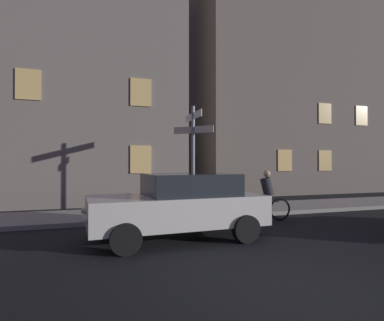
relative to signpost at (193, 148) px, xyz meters
name	(u,v)px	position (x,y,z in m)	size (l,w,h in m)	color
ground_plane	(300,291)	(-0.58, -6.56, -2.37)	(80.00, 80.00, 0.00)	black
sidewalk_kerb	(173,213)	(-0.58, 0.53, -2.30)	(40.00, 2.65, 0.14)	gray
signpost	(193,148)	(0.00, 0.00, 0.00)	(1.10, 1.73, 3.68)	gray
car_far_trailing	(180,204)	(-1.34, -3.00, -1.54)	(4.31, 2.22, 1.57)	beige
cyclist	(266,198)	(1.86, -1.65, -1.62)	(1.82, 0.35, 1.61)	black
building_right_block	(290,88)	(9.78, 8.09, 4.69)	(13.86, 6.68, 14.11)	#6B6056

